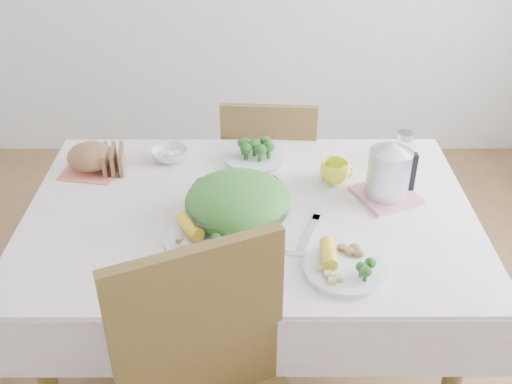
{
  "coord_description": "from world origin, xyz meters",
  "views": [
    {
      "loc": [
        0.02,
        -1.65,
        1.91
      ],
      "look_at": [
        0.02,
        0.02,
        0.82
      ],
      "focal_mm": 42.0,
      "sensor_mm": 36.0,
      "label": 1
    }
  ],
  "objects_px": {
    "dining_table": "(251,295)",
    "chair_far": "(270,176)",
    "yellow_mug": "(335,172)",
    "salad_bowl": "(238,208)",
    "electric_kettle": "(389,167)",
    "dinner_plate_left": "(205,241)",
    "dinner_plate_right": "(345,268)"
  },
  "relations": [
    {
      "from": "dinner_plate_left",
      "to": "yellow_mug",
      "type": "relative_size",
      "value": 2.43
    },
    {
      "from": "salad_bowl",
      "to": "dinner_plate_left",
      "type": "xyz_separation_m",
      "value": [
        -0.1,
        -0.13,
        -0.03
      ]
    },
    {
      "from": "salad_bowl",
      "to": "electric_kettle",
      "type": "distance_m",
      "value": 0.53
    },
    {
      "from": "dinner_plate_right",
      "to": "yellow_mug",
      "type": "xyz_separation_m",
      "value": [
        0.02,
        0.49,
        0.03
      ]
    },
    {
      "from": "chair_far",
      "to": "dinner_plate_right",
      "type": "xyz_separation_m",
      "value": [
        0.19,
        -1.01,
        0.31
      ]
    },
    {
      "from": "chair_far",
      "to": "electric_kettle",
      "type": "bearing_deg",
      "value": 125.6
    },
    {
      "from": "dinner_plate_right",
      "to": "dinner_plate_left",
      "type": "bearing_deg",
      "value": 162.36
    },
    {
      "from": "dining_table",
      "to": "chair_far",
      "type": "distance_m",
      "value": 0.71
    },
    {
      "from": "yellow_mug",
      "to": "salad_bowl",
      "type": "bearing_deg",
      "value": -146.64
    },
    {
      "from": "chair_far",
      "to": "salad_bowl",
      "type": "bearing_deg",
      "value": 84.58
    },
    {
      "from": "chair_far",
      "to": "salad_bowl",
      "type": "xyz_separation_m",
      "value": [
        -0.12,
        -0.75,
        0.34
      ]
    },
    {
      "from": "salad_bowl",
      "to": "dinner_plate_right",
      "type": "height_order",
      "value": "salad_bowl"
    },
    {
      "from": "dining_table",
      "to": "electric_kettle",
      "type": "bearing_deg",
      "value": 9.15
    },
    {
      "from": "dining_table",
      "to": "salad_bowl",
      "type": "xyz_separation_m",
      "value": [
        -0.04,
        -0.05,
        0.43
      ]
    },
    {
      "from": "chair_far",
      "to": "yellow_mug",
      "type": "xyz_separation_m",
      "value": [
        0.22,
        -0.52,
        0.34
      ]
    },
    {
      "from": "chair_far",
      "to": "dinner_plate_right",
      "type": "height_order",
      "value": "chair_far"
    },
    {
      "from": "dining_table",
      "to": "electric_kettle",
      "type": "distance_m",
      "value": 0.7
    },
    {
      "from": "chair_far",
      "to": "electric_kettle",
      "type": "xyz_separation_m",
      "value": [
        0.38,
        -0.62,
        0.42
      ]
    },
    {
      "from": "dining_table",
      "to": "chair_far",
      "type": "xyz_separation_m",
      "value": [
        0.08,
        0.7,
        0.09
      ]
    },
    {
      "from": "chair_far",
      "to": "dinner_plate_left",
      "type": "distance_m",
      "value": 0.96
    },
    {
      "from": "chair_far",
      "to": "electric_kettle",
      "type": "height_order",
      "value": "electric_kettle"
    },
    {
      "from": "dining_table",
      "to": "dinner_plate_left",
      "type": "height_order",
      "value": "dinner_plate_left"
    },
    {
      "from": "dining_table",
      "to": "dinner_plate_right",
      "type": "distance_m",
      "value": 0.58
    },
    {
      "from": "chair_far",
      "to": "dinner_plate_right",
      "type": "bearing_deg",
      "value": 104.75
    },
    {
      "from": "chair_far",
      "to": "electric_kettle",
      "type": "distance_m",
      "value": 0.84
    },
    {
      "from": "dinner_plate_left",
      "to": "dinner_plate_right",
      "type": "relative_size",
      "value": 1.03
    },
    {
      "from": "dining_table",
      "to": "dinner_plate_left",
      "type": "bearing_deg",
      "value": -127.06
    },
    {
      "from": "salad_bowl",
      "to": "yellow_mug",
      "type": "xyz_separation_m",
      "value": [
        0.34,
        0.22,
        0.0
      ]
    },
    {
      "from": "dining_table",
      "to": "dinner_plate_right",
      "type": "xyz_separation_m",
      "value": [
        0.28,
        -0.31,
        0.4
      ]
    },
    {
      "from": "salad_bowl",
      "to": "dinner_plate_right",
      "type": "bearing_deg",
      "value": -40.12
    },
    {
      "from": "dining_table",
      "to": "yellow_mug",
      "type": "bearing_deg",
      "value": 30.18
    },
    {
      "from": "salad_bowl",
      "to": "electric_kettle",
      "type": "bearing_deg",
      "value": 13.73
    }
  ]
}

